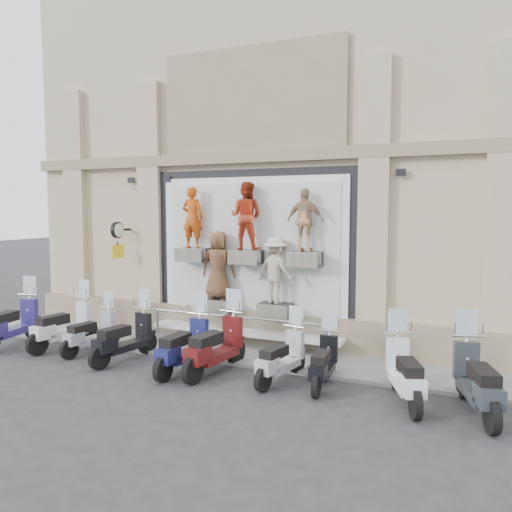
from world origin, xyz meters
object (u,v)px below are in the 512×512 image
at_px(scooter_c, 91,324).
at_px(scooter_e, 184,335).
at_px(scooter_h, 324,352).
at_px(clock_sign_bracket, 118,235).
at_px(scooter_f, 216,334).
at_px(scooter_b, 63,316).
at_px(scooter_g, 281,347).
at_px(guard_rail, 236,334).
at_px(scooter_d, 124,327).
at_px(scooter_a, 12,313).
at_px(scooter_i, 405,360).
at_px(scooter_j, 478,366).

relative_size(scooter_c, scooter_e, 0.89).
bearing_deg(scooter_h, clock_sign_bracket, 159.92).
bearing_deg(scooter_h, scooter_f, 179.61).
xyz_separation_m(scooter_e, scooter_f, (0.69, 0.17, 0.05)).
bearing_deg(scooter_b, scooter_g, 6.81).
height_order(guard_rail, scooter_d, scooter_d).
height_order(scooter_a, scooter_f, scooter_f).
distance_m(scooter_c, scooter_d, 1.25).
height_order(scooter_b, scooter_h, scooter_b).
distance_m(clock_sign_bracket, scooter_e, 4.56).
distance_m(scooter_d, scooter_g, 3.82).
bearing_deg(scooter_e, scooter_a, -177.02).
bearing_deg(scooter_d, scooter_i, 9.75).
bearing_deg(clock_sign_bracket, scooter_c, -72.09).
distance_m(scooter_b, scooter_j, 9.61).
xyz_separation_m(scooter_c, scooter_h, (5.90, -0.05, -0.02)).
xyz_separation_m(scooter_d, scooter_f, (2.34, 0.08, 0.06)).
distance_m(scooter_a, scooter_d, 3.54).
xyz_separation_m(scooter_b, scooter_e, (3.79, -0.40, -0.03)).
bearing_deg(scooter_a, guard_rail, 8.31).
relative_size(guard_rail, clock_sign_bracket, 4.96).
bearing_deg(scooter_a, scooter_d, -7.84).
relative_size(scooter_b, scooter_j, 0.99).
bearing_deg(scooter_a, scooter_e, -9.01).
bearing_deg(scooter_b, scooter_i, 6.28).
distance_m(scooter_c, scooter_j, 8.69).
height_order(scooter_b, scooter_e, scooter_b).
bearing_deg(clock_sign_bracket, scooter_h, -16.31).
bearing_deg(scooter_c, scooter_i, 5.53).
xyz_separation_m(scooter_f, scooter_i, (3.93, -0.11, -0.06)).
bearing_deg(guard_rail, scooter_c, -157.27).
bearing_deg(scooter_i, scooter_c, 157.14).
bearing_deg(scooter_d, scooter_g, 11.87).
bearing_deg(scooter_b, clock_sign_bracket, 88.41).
height_order(scooter_d, scooter_j, scooter_j).
xyz_separation_m(scooter_a, scooter_i, (9.80, -0.00, -0.06)).
height_order(scooter_e, scooter_f, scooter_f).
height_order(scooter_b, scooter_j, scooter_j).
bearing_deg(scooter_f, scooter_a, -170.71).
bearing_deg(scooter_g, scooter_i, 7.62).
relative_size(scooter_h, scooter_j, 0.83).
relative_size(scooter_e, scooter_j, 0.96).
bearing_deg(guard_rail, scooter_d, -141.65).
bearing_deg(scooter_d, scooter_e, 6.83).
distance_m(guard_rail, scooter_d, 2.68).
distance_m(scooter_e, scooter_g, 2.18).
distance_m(scooter_f, scooter_g, 1.49).
xyz_separation_m(guard_rail, scooter_d, (-2.08, -1.65, 0.34)).
xyz_separation_m(scooter_d, scooter_h, (4.68, 0.21, -0.10)).
relative_size(guard_rail, scooter_b, 2.44).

